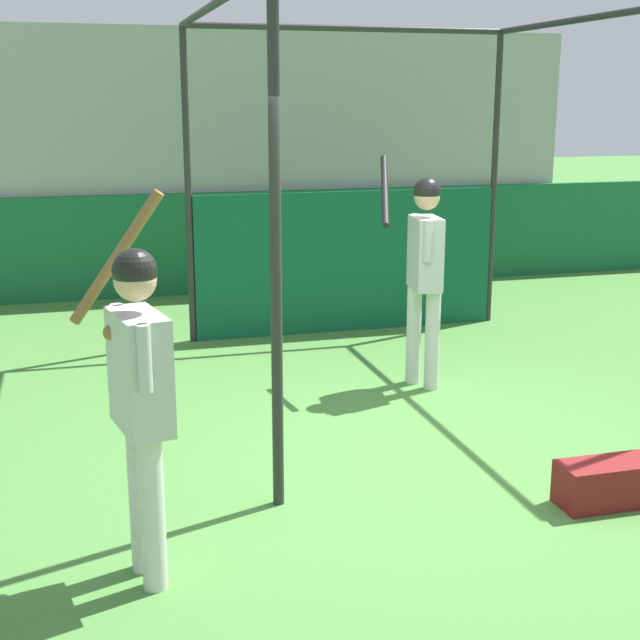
# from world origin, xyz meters

# --- Properties ---
(ground_plane) EXTENTS (60.00, 60.00, 0.00)m
(ground_plane) POSITION_xyz_m (0.00, 0.00, 0.00)
(ground_plane) COLOR #477F38
(outfield_wall) EXTENTS (24.00, 0.12, 1.31)m
(outfield_wall) POSITION_xyz_m (0.00, 5.96, 0.66)
(outfield_wall) COLOR #196038
(outfield_wall) RESTS_ON ground
(bleacher_section) EXTENTS (8.70, 4.00, 3.39)m
(bleacher_section) POSITION_xyz_m (0.00, 8.02, 1.69)
(bleacher_section) COLOR #9E9E99
(bleacher_section) RESTS_ON ground
(batting_cage) EXTENTS (3.47, 4.11, 3.22)m
(batting_cage) POSITION_xyz_m (0.52, 2.86, 1.39)
(batting_cage) COLOR #282828
(batting_cage) RESTS_ON ground
(player_batter) EXTENTS (0.56, 0.93, 2.00)m
(player_batter) POSITION_xyz_m (0.58, 1.56, 1.12)
(player_batter) COLOR silver
(player_batter) RESTS_ON ground
(player_waiting) EXTENTS (0.53, 0.73, 2.04)m
(player_waiting) POSITION_xyz_m (-2.05, -1.13, 1.08)
(player_waiting) COLOR silver
(player_waiting) RESTS_ON ground
(equipment_bag) EXTENTS (0.70, 0.28, 0.28)m
(equipment_bag) POSITION_xyz_m (0.84, -1.00, 0.14)
(equipment_bag) COLOR maroon
(equipment_bag) RESTS_ON ground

